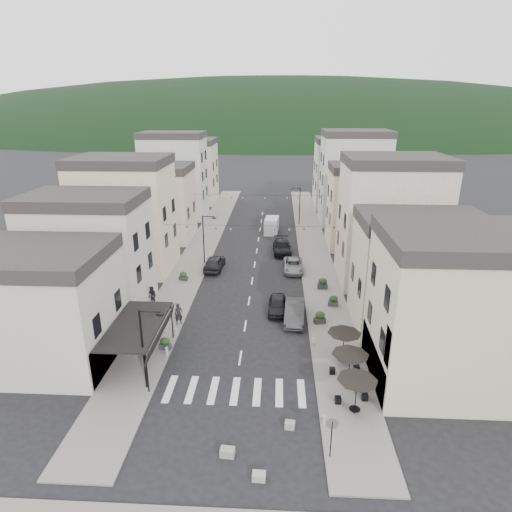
{
  "coord_description": "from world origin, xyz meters",
  "views": [
    {
      "loc": [
        2.68,
        -22.11,
        18.57
      ],
      "look_at": [
        0.51,
        19.4,
        3.5
      ],
      "focal_mm": 30.0,
      "sensor_mm": 36.0,
      "label": 1
    }
  ],
  "objects_px": {
    "parked_car_b": "(294,312)",
    "parked_car_d": "(282,247)",
    "delivery_van": "(272,225)",
    "parked_car_c": "(293,265)",
    "pedestrian_a": "(179,314)",
    "parked_car_a": "(277,305)",
    "pedestrian_b": "(152,296)",
    "parked_car_e": "(214,263)"
  },
  "relations": [
    {
      "from": "parked_car_c",
      "to": "parked_car_a",
      "type": "bearing_deg",
      "value": -100.53
    },
    {
      "from": "parked_car_b",
      "to": "parked_car_c",
      "type": "bearing_deg",
      "value": 91.94
    },
    {
      "from": "parked_car_d",
      "to": "delivery_van",
      "type": "xyz_separation_m",
      "value": [
        -1.51,
        9.38,
        0.32
      ]
    },
    {
      "from": "parked_car_e",
      "to": "delivery_van",
      "type": "xyz_separation_m",
      "value": [
        6.39,
        15.59,
        0.29
      ]
    },
    {
      "from": "pedestrian_a",
      "to": "pedestrian_b",
      "type": "bearing_deg",
      "value": 109.78
    },
    {
      "from": "parked_car_b",
      "to": "pedestrian_a",
      "type": "xyz_separation_m",
      "value": [
        -10.14,
        -1.48,
        0.3
      ]
    },
    {
      "from": "delivery_van",
      "to": "parked_car_b",
      "type": "bearing_deg",
      "value": -80.94
    },
    {
      "from": "parked_car_d",
      "to": "pedestrian_b",
      "type": "xyz_separation_m",
      "value": [
        -12.49,
        -15.93,
        0.25
      ]
    },
    {
      "from": "parked_car_d",
      "to": "delivery_van",
      "type": "bearing_deg",
      "value": 96.44
    },
    {
      "from": "pedestrian_a",
      "to": "parked_car_d",
      "type": "bearing_deg",
      "value": 42.34
    },
    {
      "from": "parked_car_d",
      "to": "pedestrian_b",
      "type": "relative_size",
      "value": 2.97
    },
    {
      "from": "delivery_van",
      "to": "parked_car_a",
      "type": "bearing_deg",
      "value": -84.0
    },
    {
      "from": "parked_car_e",
      "to": "pedestrian_a",
      "type": "xyz_separation_m",
      "value": [
        -1.2,
        -13.41,
        0.27
      ]
    },
    {
      "from": "parked_car_b",
      "to": "pedestrian_a",
      "type": "bearing_deg",
      "value": -168.47
    },
    {
      "from": "parked_car_c",
      "to": "parked_car_d",
      "type": "bearing_deg",
      "value": 101.13
    },
    {
      "from": "parked_car_b",
      "to": "pedestrian_a",
      "type": "distance_m",
      "value": 10.25
    },
    {
      "from": "parked_car_d",
      "to": "pedestrian_b",
      "type": "distance_m",
      "value": 20.25
    },
    {
      "from": "pedestrian_b",
      "to": "parked_car_a",
      "type": "bearing_deg",
      "value": 22.45
    },
    {
      "from": "parked_car_b",
      "to": "parked_car_d",
      "type": "distance_m",
      "value": 18.17
    },
    {
      "from": "parked_car_b",
      "to": "parked_car_c",
      "type": "relative_size",
      "value": 1.01
    },
    {
      "from": "parked_car_b",
      "to": "pedestrian_b",
      "type": "bearing_deg",
      "value": 173.92
    },
    {
      "from": "pedestrian_a",
      "to": "parked_car_b",
      "type": "bearing_deg",
      "value": -14.45
    },
    {
      "from": "pedestrian_a",
      "to": "pedestrian_b",
      "type": "xyz_separation_m",
      "value": [
        -3.39,
        3.69,
        -0.06
      ]
    },
    {
      "from": "pedestrian_a",
      "to": "delivery_van",
      "type": "bearing_deg",
      "value": 52.56
    },
    {
      "from": "delivery_van",
      "to": "pedestrian_a",
      "type": "distance_m",
      "value": 29.98
    },
    {
      "from": "parked_car_a",
      "to": "parked_car_d",
      "type": "xyz_separation_m",
      "value": [
        0.5,
        16.61,
        0.09
      ]
    },
    {
      "from": "pedestrian_a",
      "to": "parked_car_a",
      "type": "bearing_deg",
      "value": -3.44
    },
    {
      "from": "parked_car_b",
      "to": "pedestrian_a",
      "type": "relative_size",
      "value": 2.49
    },
    {
      "from": "parked_car_b",
      "to": "parked_car_c",
      "type": "xyz_separation_m",
      "value": [
        0.26,
        11.98,
        -0.13
      ]
    },
    {
      "from": "parked_car_b",
      "to": "parked_car_d",
      "type": "height_order",
      "value": "parked_car_b"
    },
    {
      "from": "parked_car_b",
      "to": "parked_car_d",
      "type": "xyz_separation_m",
      "value": [
        -1.03,
        18.14,
        -0.01
      ]
    },
    {
      "from": "parked_car_d",
      "to": "delivery_van",
      "type": "distance_m",
      "value": 9.51
    },
    {
      "from": "parked_car_a",
      "to": "parked_car_d",
      "type": "distance_m",
      "value": 16.61
    },
    {
      "from": "parked_car_b",
      "to": "parked_car_d",
      "type": "bearing_deg",
      "value": 96.46
    },
    {
      "from": "parked_car_d",
      "to": "parked_car_e",
      "type": "xyz_separation_m",
      "value": [
        -7.9,
        -6.21,
        0.04
      ]
    },
    {
      "from": "pedestrian_a",
      "to": "pedestrian_b",
      "type": "distance_m",
      "value": 5.01
    },
    {
      "from": "delivery_van",
      "to": "pedestrian_a",
      "type": "xyz_separation_m",
      "value": [
        -7.59,
        -29.0,
        -0.02
      ]
    },
    {
      "from": "parked_car_c",
      "to": "parked_car_d",
      "type": "xyz_separation_m",
      "value": [
        -1.3,
        6.16,
        0.12
      ]
    },
    {
      "from": "delivery_van",
      "to": "pedestrian_b",
      "type": "height_order",
      "value": "delivery_van"
    },
    {
      "from": "parked_car_b",
      "to": "parked_car_d",
      "type": "relative_size",
      "value": 0.89
    },
    {
      "from": "parked_car_b",
      "to": "parked_car_c",
      "type": "distance_m",
      "value": 11.99
    },
    {
      "from": "parked_car_c",
      "to": "parked_car_b",
      "type": "bearing_deg",
      "value": -92.02
    }
  ]
}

